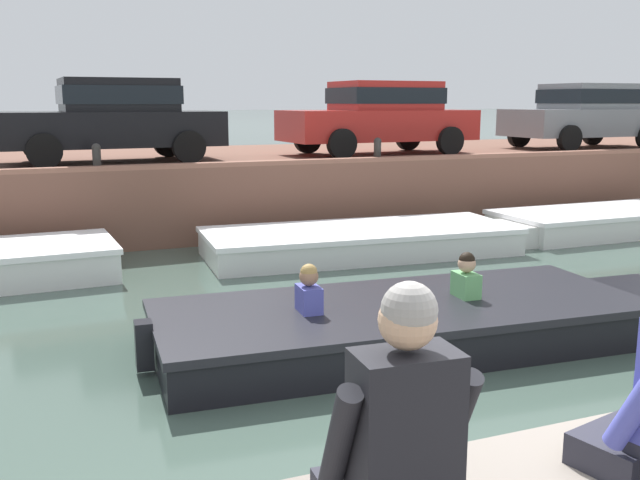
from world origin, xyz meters
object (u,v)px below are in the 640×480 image
(boat_moored_central_white, at_px, (374,240))
(person_seated_left, at_px, (399,443))
(boat_moored_east_white, at_px, (621,220))
(motorboat_passing, at_px, (421,322))
(car_left_inner_black, at_px, (114,117))
(mooring_bollard_east, at_px, (377,148))
(mooring_bollard_mid, at_px, (97,156))
(car_centre_red, at_px, (381,115))
(car_right_inner_grey, at_px, (586,113))

(boat_moored_central_white, height_order, person_seated_left, person_seated_left)
(boat_moored_east_white, xyz_separation_m, motorboat_passing, (-6.88, -4.26, 0.00))
(boat_moored_east_white, xyz_separation_m, person_seated_left, (-9.41, -8.46, 1.09))
(car_left_inner_black, distance_m, mooring_bollard_east, 5.00)
(motorboat_passing, height_order, mooring_bollard_mid, mooring_bollard_mid)
(boat_moored_central_white, height_order, mooring_bollard_east, mooring_bollard_east)
(car_centre_red, xyz_separation_m, person_seated_left, (-5.87, -11.91, -0.89))
(boat_moored_east_white, bearing_deg, car_left_inner_black, 159.25)
(person_seated_left, bearing_deg, car_right_inner_grey, 46.15)
(person_seated_left, bearing_deg, boat_moored_central_white, 64.35)
(boat_moored_central_white, height_order, car_centre_red, car_centre_red)
(boat_moored_east_white, bearing_deg, person_seated_left, -138.02)
(boat_moored_east_white, height_order, car_right_inner_grey, car_right_inner_grey)
(car_right_inner_grey, bearing_deg, car_centre_red, 179.98)
(car_centre_red, height_order, mooring_bollard_east, car_centre_red)
(boat_moored_east_white, xyz_separation_m, car_left_inner_black, (-9.09, 3.44, 1.99))
(boat_moored_east_white, distance_m, mooring_bollard_east, 4.96)
(car_left_inner_black, height_order, mooring_bollard_mid, car_left_inner_black)
(motorboat_passing, distance_m, person_seated_left, 5.02)
(boat_moored_central_white, height_order, mooring_bollard_mid, mooring_bollard_mid)
(boat_moored_east_white, xyz_separation_m, mooring_bollard_mid, (-9.56, 1.86, 1.38))
(boat_moored_east_white, distance_m, person_seated_left, 12.70)
(car_right_inner_grey, distance_m, mooring_bollard_mid, 11.71)
(boat_moored_east_white, height_order, car_left_inner_black, car_left_inner_black)
(mooring_bollard_mid, bearing_deg, car_left_inner_black, 73.43)
(motorboat_passing, height_order, car_right_inner_grey, car_right_inner_grey)
(boat_moored_central_white, relative_size, person_seated_left, 6.42)
(car_right_inner_grey, height_order, mooring_bollard_mid, car_right_inner_grey)
(boat_moored_central_white, bearing_deg, car_left_inner_black, 136.88)
(boat_moored_central_white, distance_m, person_seated_left, 9.40)
(car_left_inner_black, relative_size, car_centre_red, 0.97)
(boat_moored_central_white, distance_m, car_left_inner_black, 5.48)
(boat_moored_central_white, xyz_separation_m, mooring_bollard_east, (0.98, 1.91, 1.39))
(boat_moored_east_white, xyz_separation_m, car_centre_red, (-3.53, 3.44, 1.98))
(boat_moored_east_white, relative_size, person_seated_left, 5.87)
(mooring_bollard_east, bearing_deg, mooring_bollard_mid, 180.00)
(mooring_bollard_east, relative_size, person_seated_left, 0.46)
(car_right_inner_grey, bearing_deg, person_seated_left, -133.85)
(car_centre_red, height_order, mooring_bollard_mid, car_centre_red)
(boat_moored_central_white, distance_m, motorboat_passing, 4.48)
(motorboat_passing, height_order, mooring_bollard_east, mooring_bollard_east)
(car_centre_red, relative_size, mooring_bollard_east, 9.49)
(boat_moored_central_white, bearing_deg, car_centre_red, 62.31)
(boat_moored_central_white, relative_size, motorboat_passing, 1.00)
(motorboat_passing, bearing_deg, boat_moored_east_white, 31.74)
(boat_moored_east_white, relative_size, car_centre_red, 1.34)
(mooring_bollard_east, bearing_deg, boat_moored_east_white, -23.05)
(motorboat_passing, xyz_separation_m, car_right_inner_grey, (8.91, 7.70, 1.98))
(car_left_inner_black, height_order, car_right_inner_grey, same)
(motorboat_passing, relative_size, mooring_bollard_mid, 13.90)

